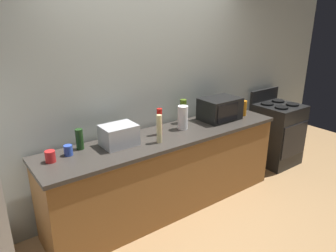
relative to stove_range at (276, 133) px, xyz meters
name	(u,v)px	position (x,y,z in m)	size (l,w,h in m)	color
ground_plane	(190,222)	(-2.00, -0.40, -0.46)	(8.00, 8.00, 0.00)	#A87F51
back_wall	(147,87)	(-2.00, 0.41, 0.89)	(6.40, 0.10, 2.70)	#9EA399
counter_run	(168,171)	(-2.00, 0.00, -0.01)	(2.84, 0.64, 0.90)	brown
stove_range	(276,133)	(0.00, 0.00, 0.00)	(0.60, 0.61, 1.08)	black
microwave	(220,109)	(-1.17, 0.05, 0.57)	(0.48, 0.35, 0.27)	black
toaster_oven	(119,135)	(-2.56, 0.06, 0.54)	(0.34, 0.26, 0.21)	#B7BABF
paper_towel_roll	(183,118)	(-1.76, 0.05, 0.57)	(0.12, 0.12, 0.27)	white
bottle_olive_oil	(183,111)	(-1.62, 0.22, 0.58)	(0.08, 0.08, 0.29)	#4C6B19
bottle_hand_soap	(159,129)	(-2.20, -0.12, 0.59)	(0.06, 0.06, 0.29)	beige
bottle_hot_sauce	(159,122)	(-2.07, 0.06, 0.59)	(0.06, 0.06, 0.29)	red
bottle_dish_soap	(243,108)	(-0.81, -0.02, 0.54)	(0.08, 0.08, 0.20)	orange
bottle_wine	(80,139)	(-2.91, 0.20, 0.54)	(0.07, 0.07, 0.20)	#1E3F19
mug_blue	(68,150)	(-3.06, 0.12, 0.49)	(0.08, 0.08, 0.10)	#2D4CB2
mug_red	(50,156)	(-3.23, 0.08, 0.49)	(0.09, 0.09, 0.11)	red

